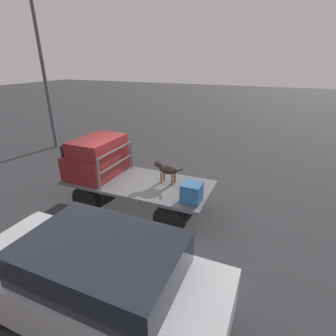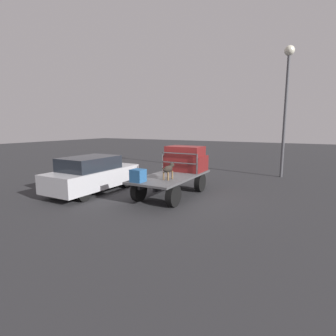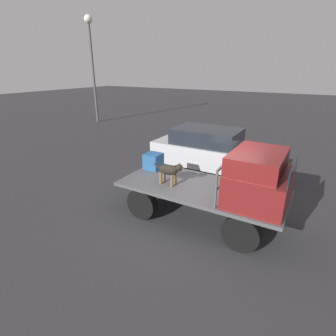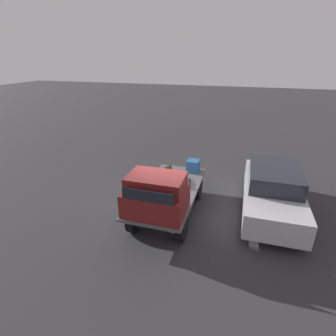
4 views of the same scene
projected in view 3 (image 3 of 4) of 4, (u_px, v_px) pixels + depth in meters
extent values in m
plane|color=#2D2D30|center=(199.00, 217.00, 6.82)|extent=(80.00, 80.00, 0.00)
cylinder|color=black|center=(258.00, 203.00, 6.68)|extent=(0.81, 0.24, 0.81)
cylinder|color=black|center=(241.00, 233.00, 5.47)|extent=(0.81, 0.24, 0.81)
cylinder|color=black|center=(172.00, 183.00, 7.88)|extent=(0.81, 0.24, 0.81)
cylinder|color=black|center=(142.00, 203.00, 6.68)|extent=(0.81, 0.24, 0.81)
cube|color=black|center=(205.00, 188.00, 6.83)|extent=(3.76, 0.10, 0.18)
cube|color=black|center=(195.00, 198.00, 6.32)|extent=(3.76, 0.10, 0.18)
cube|color=#4C4C4F|center=(201.00, 188.00, 6.53)|extent=(4.09, 1.82, 0.08)
cube|color=maroon|center=(259.00, 186.00, 5.74)|extent=(1.24, 1.70, 0.69)
cube|color=maroon|center=(258.00, 161.00, 5.58)|extent=(1.05, 1.56, 0.42)
cube|color=black|center=(293.00, 170.00, 5.27)|extent=(0.02, 1.39, 0.32)
cube|color=#4C4C4F|center=(239.00, 165.00, 6.70)|extent=(0.04, 0.04, 0.86)
cube|color=#4C4C4F|center=(216.00, 189.00, 5.37)|extent=(0.04, 0.04, 0.86)
cube|color=#4C4C4F|center=(230.00, 159.00, 5.89)|extent=(0.04, 1.66, 0.04)
cube|color=#4C4C4F|center=(229.00, 176.00, 6.03)|extent=(0.04, 1.66, 0.04)
cylinder|color=brown|center=(175.00, 178.00, 6.62)|extent=(0.06, 0.06, 0.31)
cylinder|color=brown|center=(172.00, 181.00, 6.46)|extent=(0.06, 0.06, 0.31)
cylinder|color=brown|center=(164.00, 176.00, 6.77)|extent=(0.06, 0.06, 0.31)
cylinder|color=brown|center=(161.00, 178.00, 6.62)|extent=(0.06, 0.06, 0.31)
ellipsoid|color=black|center=(168.00, 170.00, 6.53)|extent=(0.53, 0.26, 0.26)
sphere|color=brown|center=(173.00, 172.00, 6.48)|extent=(0.12, 0.12, 0.12)
cylinder|color=black|center=(176.00, 169.00, 6.40)|extent=(0.18, 0.14, 0.18)
sphere|color=black|center=(179.00, 168.00, 6.34)|extent=(0.18, 0.18, 0.18)
cone|color=brown|center=(182.00, 169.00, 6.31)|extent=(0.10, 0.10, 0.10)
cone|color=black|center=(180.00, 164.00, 6.36)|extent=(0.06, 0.08, 0.10)
cone|color=black|center=(178.00, 165.00, 6.28)|extent=(0.06, 0.08, 0.10)
cylinder|color=black|center=(157.00, 166.00, 6.67)|extent=(0.23, 0.04, 0.16)
cube|color=#235184|center=(153.00, 161.00, 7.61)|extent=(0.46, 0.46, 0.46)
cylinder|color=black|center=(252.00, 163.00, 9.85)|extent=(0.60, 0.20, 0.60)
cylinder|color=black|center=(240.00, 176.00, 8.63)|extent=(0.60, 0.20, 0.60)
cylinder|color=black|center=(188.00, 152.00, 11.12)|extent=(0.60, 0.20, 0.60)
cylinder|color=black|center=(170.00, 162.00, 9.90)|extent=(0.60, 0.20, 0.60)
cube|color=#B7B7BC|center=(211.00, 154.00, 9.75)|extent=(4.31, 1.79, 0.76)
cube|color=#1E232B|center=(207.00, 136.00, 9.62)|extent=(2.37, 1.61, 0.55)
cylinder|color=#4C4C51|center=(93.00, 75.00, 17.90)|extent=(0.16, 0.16, 6.42)
sphere|color=silver|center=(88.00, 19.00, 16.70)|extent=(0.53, 0.53, 0.53)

